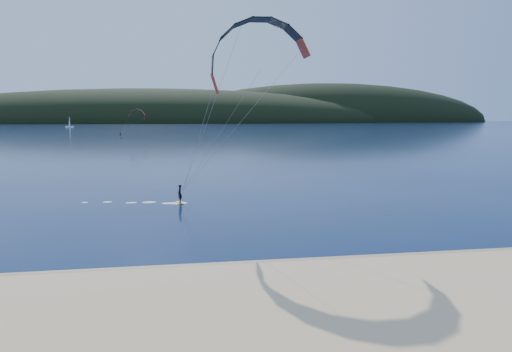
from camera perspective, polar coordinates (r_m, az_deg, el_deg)
The scene contains 6 objects.
ground at distance 23.21m, azimuth -0.63°, elevation -15.79°, with size 1800.00×1800.00×0.00m, color #08163E.
wet_sand at distance 27.34m, azimuth -2.01°, elevation -11.97°, with size 220.00×2.50×0.10m.
headland at distance 766.42m, azimuth -8.61°, elevation 6.92°, with size 1200.00×310.00×140.00m.
kitesurfer_near at distance 41.43m, azimuth 0.20°, elevation 13.21°, with size 23.51×9.69×17.80m.
kitesurfer_far at distance 214.47m, azimuth -15.31°, elevation 7.41°, with size 13.18×7.30×13.13m.
sailboat at distance 435.51m, azimuth -23.13°, elevation 5.97°, with size 7.13×4.67×10.32m.
Camera 1 is at (-3.02, -21.07, 9.25)m, focal length 30.68 mm.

